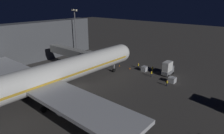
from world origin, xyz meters
TOP-DOWN VIEW (x-y plane):
  - ground_plane at (0.00, 0.00)m, footprint 320.00×320.00m
  - airliner_at_gate at (-0.00, 11.90)m, footprint 52.15×65.72m
  - jet_bridge at (11.12, -7.71)m, footprint 20.52×3.40m
  - apron_floodlight_mast at (25.50, -20.35)m, footprint 2.90×0.50m
  - cargo_truck_aft at (-13.99, -22.85)m, footprint 2.36×4.66m
  - baggage_container_near_belt at (-6.86, -21.30)m, footprint 1.68×1.83m
  - baggage_container_far_row at (-17.53, -18.31)m, footprint 1.84×1.88m
  - ground_crew_near_nose_gear at (-17.52, -15.15)m, footprint 0.40×0.40m
  - ground_crew_by_belt_loader at (-10.98, -18.41)m, footprint 0.40×0.40m
  - ground_crew_marshaller_fwd at (-3.79, -22.38)m, footprint 0.40×0.40m
  - ground_crew_under_port_wing at (-9.21, -22.23)m, footprint 0.40×0.40m
  - traffic_cone_nose_port at (-2.20, -19.75)m, footprint 0.36×0.36m
  - traffic_cone_nose_starboard at (2.20, -19.75)m, footprint 0.36×0.36m

SIDE VIEW (x-z plane):
  - ground_plane at x=0.00m, z-range 0.00..0.00m
  - traffic_cone_nose_port at x=-2.20m, z-range 0.00..0.55m
  - traffic_cone_nose_starboard at x=2.20m, z-range 0.00..0.55m
  - baggage_container_far_row at x=-17.53m, z-range 0.00..1.51m
  - baggage_container_near_belt at x=-6.86m, z-range 0.00..1.54m
  - ground_crew_near_nose_gear at x=-17.52m, z-range 0.08..1.78m
  - ground_crew_marshaller_fwd at x=-3.79m, z-range 0.09..1.84m
  - ground_crew_by_belt_loader at x=-10.98m, z-range 0.09..1.87m
  - ground_crew_under_port_wing at x=-9.21m, z-range 0.09..1.93m
  - cargo_truck_aft at x=-13.99m, z-range -0.04..4.25m
  - airliner_at_gate at x=0.00m, z-range -3.56..14.35m
  - jet_bridge at x=11.12m, z-range 1.99..9.04m
  - apron_floodlight_mast at x=25.50m, z-range 1.44..19.64m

